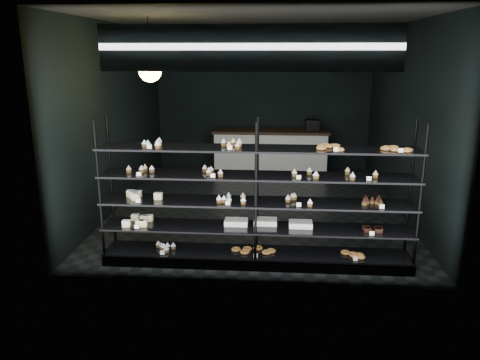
# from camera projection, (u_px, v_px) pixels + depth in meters

# --- Properties ---
(room) EXTENTS (5.01, 6.01, 3.20)m
(room) POSITION_uv_depth(u_px,v_px,m) (258.00, 118.00, 8.15)
(room) COLOR black
(room) RESTS_ON ground
(display_shelf) EXTENTS (4.00, 0.50, 1.91)m
(display_shelf) POSITION_uv_depth(u_px,v_px,m) (254.00, 218.00, 6.04)
(display_shelf) COLOR black
(display_shelf) RESTS_ON room
(signage) EXTENTS (3.30, 0.05, 0.50)m
(signage) POSITION_uv_depth(u_px,v_px,m) (249.00, 48.00, 5.03)
(signage) COLOR #0B0E3B
(signage) RESTS_ON room
(pendant_lamp) EXTENTS (0.32, 0.32, 0.89)m
(pendant_lamp) POSITION_uv_depth(u_px,v_px,m) (150.00, 71.00, 6.66)
(pendant_lamp) COLOR black
(pendant_lamp) RESTS_ON room
(service_counter) EXTENTS (2.66, 0.65, 1.23)m
(service_counter) POSITION_uv_depth(u_px,v_px,m) (271.00, 151.00, 10.83)
(service_counter) COLOR silver
(service_counter) RESTS_ON room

